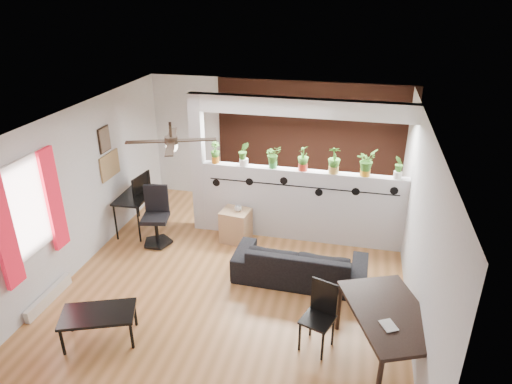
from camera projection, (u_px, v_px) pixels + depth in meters
name	position (u px, v px, depth m)	size (l,w,h in m)	color
room_shell	(235.00, 205.00, 6.75)	(6.30, 7.10, 2.90)	#955F31
partition_wall	(301.00, 205.00, 8.18)	(3.60, 0.18, 1.35)	#BCBCC1
ceiling_header	(306.00, 108.00, 7.44)	(3.60, 0.18, 0.30)	white
pier_column	(198.00, 164.00, 8.31)	(0.22, 0.20, 2.60)	#BCBCC1
brick_panel	(312.00, 146.00, 9.22)	(3.90, 0.05, 2.60)	brown
vine_decal	(301.00, 187.00, 7.92)	(3.31, 0.01, 0.30)	black
window_assembly	(28.00, 211.00, 6.13)	(0.09, 1.30, 1.55)	white
baseboard_heater	(49.00, 297.00, 6.72)	(0.08, 1.00, 0.18)	silver
corkboard	(110.00, 165.00, 8.10)	(0.03, 0.60, 0.45)	olive
framed_art	(104.00, 139.00, 7.85)	(0.03, 0.34, 0.44)	#8C7259
ceiling_fan	(171.00, 143.00, 6.23)	(1.19, 1.19, 0.43)	black
potted_plant_0	(215.00, 152.00, 8.13)	(0.25, 0.24, 0.39)	#C97017
potted_plant_1	(244.00, 153.00, 8.02)	(0.26, 0.23, 0.44)	white
potted_plant_2	(273.00, 156.00, 7.91)	(0.26, 0.25, 0.40)	green
potted_plant_3	(303.00, 157.00, 7.80)	(0.24, 0.27, 0.44)	red
potted_plant_4	(334.00, 159.00, 7.68)	(0.27, 0.23, 0.47)	gold
potted_plant_5	(366.00, 162.00, 7.58)	(0.28, 0.30, 0.46)	orange
potted_plant_6	(399.00, 166.00, 7.48)	(0.16, 0.20, 0.40)	white
sofa	(300.00, 264.00, 7.16)	(1.97, 0.78, 0.58)	black
cube_shelf	(236.00, 226.00, 8.26)	(0.49, 0.44, 0.60)	#A27B56
cup	(238.00, 209.00, 8.11)	(0.13, 0.13, 0.10)	gray
computer_desk	(136.00, 197.00, 8.51)	(0.56, 1.03, 0.73)	black
monitor	(139.00, 186.00, 8.58)	(0.05, 0.32, 0.18)	black
office_chair	(156.00, 220.00, 8.12)	(0.55, 0.55, 1.06)	black
dining_table	(390.00, 317.00, 5.42)	(1.32, 1.61, 0.76)	black
book	(382.00, 327.00, 5.13)	(0.15, 0.21, 0.02)	gray
folding_chair	(321.00, 309.00, 5.75)	(0.48, 0.48, 0.93)	black
coffee_table	(98.00, 316.00, 5.89)	(1.05, 0.82, 0.43)	black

